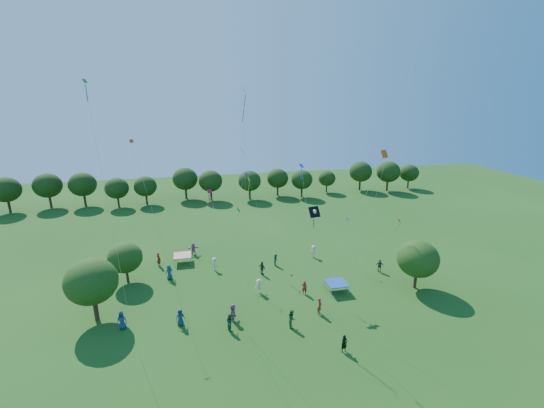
{
  "coord_description": "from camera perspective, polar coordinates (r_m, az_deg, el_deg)",
  "views": [
    {
      "loc": [
        -7.42,
        -18.88,
        21.17
      ],
      "look_at": [
        0.0,
        14.0,
        11.0
      ],
      "focal_mm": 24.0,
      "sensor_mm": 36.0,
      "label": 1
    }
  ],
  "objects": [
    {
      "name": "small_kite_8",
      "position": [
        41.2,
        -19.36,
        2.8
      ],
      "size": [
        2.78,
        1.35,
        15.51
      ],
      "color": "#D8460C"
    },
    {
      "name": "small_kite_1",
      "position": [
        32.33,
        15.12,
        2.99
      ],
      "size": [
        4.12,
        4.77,
        15.52
      ],
      "color": "#F74A0D"
    },
    {
      "name": "small_kite_10",
      "position": [
        29.37,
        -4.77,
        0.62
      ],
      "size": [
        0.38,
        2.27,
        16.01
      ],
      "color": "yellow"
    },
    {
      "name": "small_kite_2",
      "position": [
        46.38,
        -3.08,
        1.94
      ],
      "size": [
        2.78,
        4.17,
        9.82
      ],
      "color": "yellow"
    },
    {
      "name": "tent_blue",
      "position": [
        42.06,
        10.11,
        -12.1
      ],
      "size": [
        2.2,
        2.2,
        1.1
      ],
      "color": "#1940A7",
      "rests_on": "ground"
    },
    {
      "name": "near_tree_west",
      "position": [
        39.18,
        -26.47,
        -10.84
      ],
      "size": [
        4.88,
        4.88,
        6.37
      ],
      "color": "#422B19",
      "rests_on": "ground"
    },
    {
      "name": "small_kite_3",
      "position": [
        41.85,
        -5.24,
        -2.25
      ],
      "size": [
        0.41,
        1.58,
        7.5
      ],
      "color": "#188531"
    },
    {
      "name": "man_in_black",
      "position": [
        33.76,
        11.28,
        -20.68
      ],
      "size": [
        0.66,
        0.49,
        1.62
      ],
      "primitive_type": "imported",
      "rotation": [
        0.0,
        0.0,
        0.17
      ],
      "color": "black",
      "rests_on": "ground"
    },
    {
      "name": "crowd_person_14",
      "position": [
        47.33,
        0.62,
        -8.71
      ],
      "size": [
        0.5,
        0.82,
        1.58
      ],
      "primitive_type": "imported",
      "rotation": [
        0.0,
        0.0,
        1.47
      ],
      "color": "#255735",
      "rests_on": "ground"
    },
    {
      "name": "crowd_person_12",
      "position": [
        38.39,
        -22.5,
        -16.52
      ],
      "size": [
        0.93,
        0.57,
        1.79
      ],
      "primitive_type": "imported",
      "rotation": [
        0.0,
        0.0,
        6.18
      ],
      "color": "navy",
      "rests_on": "ground"
    },
    {
      "name": "small_kite_4",
      "position": [
        34.07,
        5.29,
        0.52
      ],
      "size": [
        2.39,
        0.53,
        13.86
      ],
      "color": "blue"
    },
    {
      "name": "pirate_kite",
      "position": [
        39.46,
        6.69,
        -1.36
      ],
      "size": [
        1.34,
        2.66,
        8.24
      ],
      "color": "black"
    },
    {
      "name": "near_tree_east",
      "position": [
        44.1,
        21.93,
        -8.0
      ],
      "size": [
        4.56,
        4.56,
        5.65
      ],
      "color": "#422B19",
      "rests_on": "ground"
    },
    {
      "name": "crowd_person_4",
      "position": [
        47.64,
        16.54,
        -9.26
      ],
      "size": [
        1.03,
        0.89,
        1.62
      ],
      "primitive_type": "imported",
      "rotation": [
        0.0,
        0.0,
        2.55
      ],
      "color": "#473D39",
      "rests_on": "ground"
    },
    {
      "name": "crowd_person_3",
      "position": [
        46.66,
        -8.98,
        -9.25
      ],
      "size": [
        0.97,
        1.2,
        1.69
      ],
      "primitive_type": "imported",
      "rotation": [
        0.0,
        0.0,
        2.09
      ],
      "color": "beige",
      "rests_on": "ground"
    },
    {
      "name": "crowd_person_1",
      "position": [
        41.22,
        5.1,
        -12.9
      ],
      "size": [
        0.7,
        0.58,
        1.6
      ],
      "primitive_type": "imported",
      "rotation": [
        0.0,
        0.0,
        2.76
      ],
      "color": "maroon",
      "rests_on": "ground"
    },
    {
      "name": "small_kite_7",
      "position": [
        46.88,
        12.01,
        -3.44
      ],
      "size": [
        0.74,
        3.33,
        4.92
      ],
      "color": "#0CBCA5"
    },
    {
      "name": "crowd_person_9",
      "position": [
        49.88,
        6.55,
        -7.38
      ],
      "size": [
        1.11,
        1.14,
        1.68
      ],
      "primitive_type": "imported",
      "rotation": [
        0.0,
        0.0,
        2.32
      ],
      "color": "beige",
      "rests_on": "ground"
    },
    {
      "name": "small_kite_9",
      "position": [
        43.17,
        18.43,
        -3.56
      ],
      "size": [
        3.31,
        3.51,
        6.71
      ],
      "color": "#FF340D"
    },
    {
      "name": "crowd_person_10",
      "position": [
        45.03,
        -1.56,
        -10.02
      ],
      "size": [
        0.96,
        1.1,
        1.73
      ],
      "primitive_type": "imported",
      "rotation": [
        0.0,
        0.0,
        2.18
      ],
      "color": "#36302B",
      "rests_on": "ground"
    },
    {
      "name": "small_kite_0",
      "position": [
        31.84,
        -8.45,
        -3.59
      ],
      "size": [
        2.53,
        0.84,
        12.23
      ],
      "color": "red"
    },
    {
      "name": "crowd_person_11",
      "position": [
        51.46,
        -12.24,
        -6.88
      ],
      "size": [
        1.63,
        0.76,
        1.69
      ],
      "primitive_type": "imported",
      "rotation": [
        0.0,
        0.0,
        3.27
      ],
      "color": "#9B5A94",
      "rests_on": "ground"
    },
    {
      "name": "tent_red_stripe",
      "position": [
        49.33,
        -13.88,
        -7.82
      ],
      "size": [
        2.2,
        2.2,
        1.1
      ],
      "color": "red",
      "rests_on": "ground"
    },
    {
      "name": "small_kite_6",
      "position": [
        42.43,
        18.51,
        10.75
      ],
      "size": [
        3.37,
        2.49,
        22.85
      ],
      "color": "white"
    },
    {
      "name": "crowd_person_0",
      "position": [
        45.67,
        -15.82,
        -10.22
      ],
      "size": [
        1.03,
        0.82,
        1.84
      ],
      "primitive_type": "imported",
      "rotation": [
        0.0,
        0.0,
        3.57
      ],
      "color": "navy",
      "rests_on": "ground"
    },
    {
      "name": "treeline",
      "position": [
        76.45,
        -8.14,
        3.71
      ],
      "size": [
        88.01,
        8.77,
        6.77
      ],
      "color": "#422B19",
      "rests_on": "ground"
    },
    {
      "name": "crowd_person_7",
      "position": [
        49.29,
        -17.34,
        -8.3
      ],
      "size": [
        0.78,
        0.8,
        1.82
      ],
      "primitive_type": "imported",
      "rotation": [
        0.0,
        0.0,
        2.32
      ],
      "color": "maroon",
      "rests_on": "ground"
    },
    {
      "name": "near_tree_north",
      "position": [
        45.7,
        -22.06,
        -7.81
      ],
      "size": [
        3.91,
        3.91,
        4.86
      ],
      "color": "#422B19",
      "rests_on": "ground"
    },
    {
      "name": "crowd_person_5",
      "position": [
        36.96,
        -6.12,
        -16.58
      ],
      "size": [
        0.67,
        1.71,
        1.8
      ],
      "primitive_type": "imported",
      "rotation": [
        0.0,
        0.0,
        1.53
      ],
      "color": "#935677",
      "rests_on": "ground"
    },
    {
      "name": "crowd_person_8",
      "position": [
        36.01,
        3.14,
        -17.49
      ],
      "size": [
        0.66,
        0.98,
        1.81
      ],
      "primitive_type": "imported",
      "rotation": [
        0.0,
        0.0,
        1.36
      ],
      "color": "#235326",
      "rests_on": "ground"
    },
    {
      "name": "red_high_kite",
      "position": [
        39.07,
        -4.37,
        11.74
      ],
      "size": [
        1.45,
        7.68,
        20.67
      ],
      "color": "red"
    },
    {
      "name": "crowd_person_6",
      "position": [
        37.23,
        -14.2,
        -16.85
      ],
      "size": [
        0.95,
        0.7,
        1.72
      ],
      "primitive_type": "imported",
      "rotation": [
        0.0,
        0.0,
        0.32
      ],
      "color": "#1A304D",
      "rests_on": "ground"
    },
    {
      "name": "crowd_person_2",
      "position": [
        35.8,
        -6.59,
        -17.91
      ],
      "size": [
        0.78,
        0.96,
        1.71
      ],
      "primitive_type": "imported",
      "rotation": [
        0.0,
        0.0,
        2.01
      ],
      "color": "#204C2F",
      "rests_on": "ground"
    },
    {
      "name": "crowd_person_13",
      "position": [
        38.03,
        7.47,
        -15.61
      ],
      "size": [
        0.71,
        0.78,
        1.76
      ],
      "primitive_type": "imported",
      "rotation": [
        0.0,
        0.0,
        1.0
      ],
      "color": "maroon",
      "rests_on": "ground"
    },
    {
      "name": "small_kite_5",
      "position": [
        49.58,
        -5.3,
        1.84
      ],
      "size": [
        5.78,
        4.47,
        9.54
      ],
      "color": "purple"
    },
    {
      "name": "crowd_person_15",
      "position": [
        41.26,
        -2.02,
        -12.74
      ],
      "size": [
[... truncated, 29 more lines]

